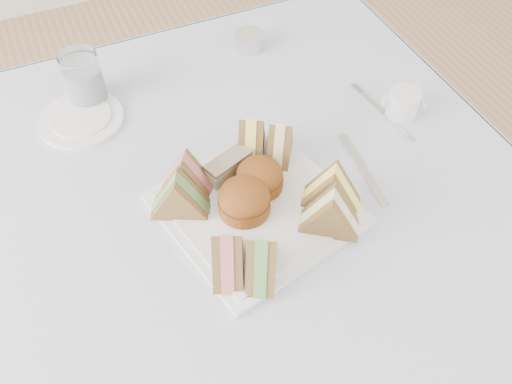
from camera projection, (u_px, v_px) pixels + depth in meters
name	position (u px, v px, depth m)	size (l,w,h in m)	color
floor	(245.00, 360.00, 1.52)	(4.00, 4.00, 0.00)	#9E7751
table	(243.00, 296.00, 1.23)	(0.90, 0.90, 0.74)	brown
tablecloth	(239.00, 192.00, 0.94)	(1.02, 1.02, 0.01)	silver
serving_plate	(256.00, 209.00, 0.91)	(0.28, 0.28, 0.01)	white
sandwich_fl_a	(227.00, 252.00, 0.80)	(0.10, 0.04, 0.08)	brown
sandwich_fl_b	(261.00, 256.00, 0.79)	(0.09, 0.04, 0.08)	brown
sandwich_fr_a	(333.00, 186.00, 0.87)	(0.10, 0.05, 0.09)	brown
sandwich_fr_b	(331.00, 211.00, 0.84)	(0.10, 0.05, 0.09)	brown
sandwich_bl_a	(179.00, 194.00, 0.86)	(0.10, 0.05, 0.09)	brown
sandwich_bl_b	(186.00, 172.00, 0.90)	(0.09, 0.04, 0.08)	brown
sandwich_br_a	(280.00, 140.00, 0.95)	(0.09, 0.04, 0.08)	brown
sandwich_br_b	(251.00, 136.00, 0.95)	(0.09, 0.04, 0.08)	brown
scone_left	(244.00, 199.00, 0.88)	(0.09, 0.09, 0.06)	brown
scone_right	(260.00, 177.00, 0.91)	(0.08, 0.08, 0.05)	brown
pastry_slice	(228.00, 166.00, 0.93)	(0.09, 0.03, 0.04)	tan
side_plate	(81.00, 119.00, 1.05)	(0.16, 0.16, 0.01)	white
water_glass	(84.00, 79.00, 1.05)	(0.07, 0.07, 0.11)	white
tea_strainer	(249.00, 42.00, 1.18)	(0.06, 0.06, 0.04)	silver
knife	(363.00, 168.00, 0.97)	(0.01, 0.18, 0.00)	silver
fork	(387.00, 116.00, 1.06)	(0.01, 0.15, 0.00)	silver
creamer_jug	(403.00, 104.00, 1.04)	(0.06, 0.06, 0.05)	white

